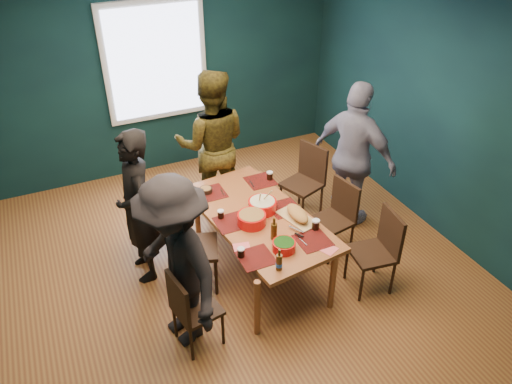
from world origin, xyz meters
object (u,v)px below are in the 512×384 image
person_back (212,145)px  chair_left_mid (186,241)px  person_near_left (176,264)px  chair_left_far (149,211)px  person_right (354,157)px  bowl_salad (252,219)px  chair_left_near (189,306)px  cutting_board (297,215)px  dining_table (258,220)px  chair_right_near (380,245)px  bowl_herbs (284,246)px  chair_right_far (307,176)px  person_far_left (138,208)px  chair_right_mid (338,212)px  bowl_dumpling (262,205)px

person_back → chair_left_mid: bearing=79.0°
chair_left_mid → person_near_left: size_ratio=0.57×
chair_left_far → person_right: (2.31, -0.43, 0.34)m
bowl_salad → chair_left_near: bearing=-145.4°
cutting_board → dining_table: bearing=132.4°
chair_right_near → person_near_left: bearing=-178.0°
bowl_salad → bowl_herbs: bowl_salad is taller
chair_right_far → bowl_herbs: size_ratio=4.18×
chair_right_far → person_far_left: bearing=166.9°
chair_right_near → bowl_salad: chair_right_near is taller
cutting_board → chair_left_near: bearing=-173.7°
cutting_board → person_back: bearing=89.8°
person_right → bowl_herbs: (-1.36, -0.91, -0.15)m
chair_left_near → bowl_herbs: size_ratio=3.75×
chair_right_mid → bowl_herbs: chair_right_mid is taller
chair_left_mid → bowl_herbs: chair_left_mid is taller
chair_left_mid → person_near_left: (-0.26, -0.61, 0.28)m
chair_right_far → cutting_board: 1.13m
person_near_left → chair_left_mid: bearing=143.9°
chair_right_mid → bowl_herbs: (-0.94, -0.52, 0.24)m
chair_right_near → person_far_left: person_far_left is taller
bowl_dumpling → bowl_herbs: 0.66m
person_back → person_near_left: size_ratio=1.08×
person_back → bowl_dumpling: person_back is taller
dining_table → chair_right_near: bearing=-44.6°
chair_right_far → chair_right_mid: size_ratio=1.07×
chair_left_mid → bowl_herbs: size_ratio=4.39×
chair_left_mid → bowl_herbs: bearing=-22.5°
dining_table → chair_left_near: 1.22m
chair_left_near → bowl_dumpling: bowl_dumpling is taller
person_right → bowl_salad: person_right is taller
chair_right_mid → bowl_dumpling: bearing=160.1°
chair_left_near → chair_right_mid: (1.91, 0.63, 0.02)m
chair_left_near → chair_right_near: bearing=-11.4°
chair_left_near → chair_right_mid: size_ratio=0.96×
chair_left_mid → person_back: size_ratio=0.53×
bowl_salad → cutting_board: bearing=-14.5°
chair_left_near → chair_right_far: size_ratio=0.90×
chair_right_near → cutting_board: bearing=148.8°
person_right → chair_right_near: bearing=137.5°
person_right → bowl_herbs: size_ratio=8.12×
person_near_left → bowl_salad: size_ratio=5.89×
dining_table → chair_left_near: (-0.99, -0.70, -0.14)m
chair_left_near → bowl_salad: bearing=24.6°
chair_right_near → chair_right_mid: bearing=102.9°
bowl_dumpling → bowl_herbs: size_ratio=1.33×
person_right → cutting_board: size_ratio=3.22×
person_near_left → chair_right_mid: bearing=90.7°
person_near_left → cutting_board: size_ratio=3.06×
chair_left_far → chair_left_mid: (0.20, -0.68, 0.01)m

